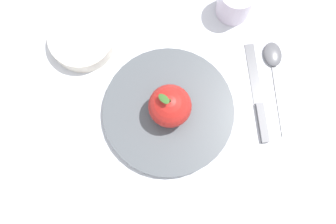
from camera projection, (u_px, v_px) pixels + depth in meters
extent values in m
plane|color=silver|center=(174.00, 113.00, 0.68)|extent=(2.40, 2.40, 0.00)
cylinder|color=#4C5156|center=(168.00, 113.00, 0.68)|extent=(0.24, 0.24, 0.02)
torus|color=#4C5156|center=(168.00, 113.00, 0.67)|extent=(0.24, 0.24, 0.01)
sphere|color=#B21E19|center=(169.00, 109.00, 0.63)|extent=(0.07, 0.07, 0.07)
cylinder|color=#4C3319|center=(170.00, 103.00, 0.59)|extent=(0.00, 0.00, 0.01)
ellipsoid|color=#386628|center=(163.00, 101.00, 0.59)|extent=(0.03, 0.02, 0.01)
cylinder|color=silver|center=(82.00, 39.00, 0.70)|extent=(0.12, 0.12, 0.03)
torus|color=silver|center=(81.00, 36.00, 0.68)|extent=(0.12, 0.12, 0.01)
cylinder|color=#B7AF9F|center=(81.00, 37.00, 0.69)|extent=(0.10, 0.10, 0.01)
cylinder|color=silver|center=(235.00, 2.00, 0.69)|extent=(0.07, 0.07, 0.07)
cube|color=#59595E|center=(254.00, 73.00, 0.70)|extent=(0.05, 0.12, 0.00)
cube|color=#59595E|center=(262.00, 123.00, 0.68)|extent=(0.03, 0.07, 0.01)
ellipsoid|color=#59595E|center=(273.00, 54.00, 0.70)|extent=(0.05, 0.06, 0.01)
cube|color=#59595E|center=(279.00, 102.00, 0.69)|extent=(0.04, 0.13, 0.01)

